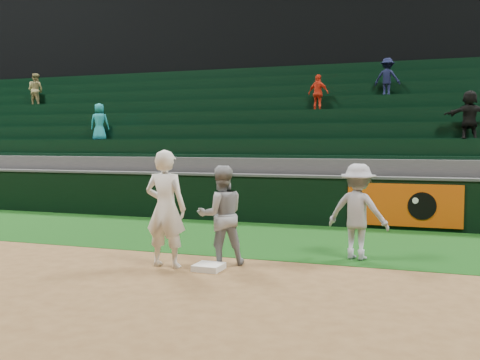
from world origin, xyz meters
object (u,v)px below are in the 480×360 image
at_px(first_baseman, 166,209).
at_px(baserunner, 221,215).
at_px(first_base, 209,267).
at_px(base_coach, 358,212).

relative_size(first_baseman, baserunner, 1.16).
xyz_separation_m(first_base, baserunner, (0.05, 0.44, 0.79)).
height_order(first_base, baserunner, baserunner).
distance_m(first_baseman, baserunner, 0.94).
xyz_separation_m(first_baseman, base_coach, (2.95, 1.59, -0.12)).
bearing_deg(first_baseman, base_coach, -152.30).
bearing_deg(baserunner, first_base, 50.91).
relative_size(first_base, base_coach, 0.26).
bearing_deg(first_base, base_coach, 35.78).
distance_m(first_baseman, base_coach, 3.36).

